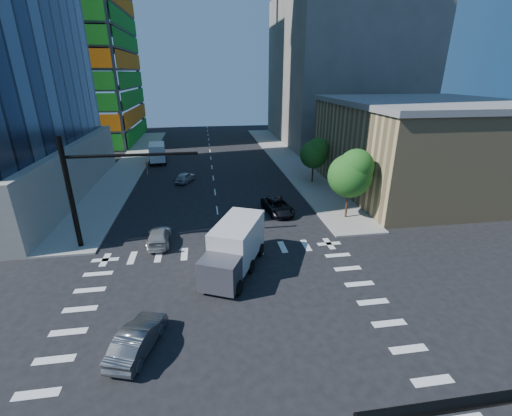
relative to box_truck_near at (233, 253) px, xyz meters
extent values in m
plane|color=black|center=(-0.64, -5.89, -1.54)|extent=(160.00, 160.00, 0.00)
cube|color=silver|center=(-0.64, -5.89, -1.53)|extent=(20.00, 20.00, 0.01)
cube|color=gray|center=(11.86, 34.11, -1.46)|extent=(5.00, 60.00, 0.15)
cube|color=gray|center=(-13.14, 34.11, -1.46)|extent=(5.00, 60.00, 0.15)
cube|color=#198E1F|center=(-15.54, 56.11, 22.96)|extent=(0.12, 24.00, 49.00)
cube|color=tan|center=(24.36, 16.11, 3.46)|extent=(20.00, 22.00, 10.00)
cube|color=slate|center=(24.36, 16.11, 8.76)|extent=(20.50, 22.50, 0.60)
cube|color=#635F59|center=(26.36, 49.11, 12.46)|extent=(24.00, 30.00, 28.00)
cylinder|color=black|center=(-12.14, 5.61, 3.11)|extent=(0.40, 0.40, 9.00)
cylinder|color=black|center=(-7.14, 5.61, 6.01)|extent=(10.00, 0.24, 0.24)
imported|color=black|center=(-6.14, 5.61, 4.91)|extent=(0.16, 0.20, 1.00)
cylinder|color=#382316|center=(11.86, 8.11, -0.25)|extent=(0.20, 0.20, 2.27)
sphere|color=#124513|center=(11.86, 8.11, 2.84)|extent=(4.16, 4.16, 4.16)
sphere|color=#337828|center=(12.26, 7.81, 3.81)|extent=(3.25, 3.25, 3.25)
cylinder|color=#382316|center=(12.16, 20.11, -0.42)|extent=(0.20, 0.20, 1.92)
sphere|color=#124513|center=(12.16, 20.11, 2.19)|extent=(3.52, 3.52, 3.52)
sphere|color=#337828|center=(12.56, 19.81, 3.01)|extent=(2.75, 2.75, 2.75)
imported|color=black|center=(5.50, 10.61, -0.83)|extent=(3.00, 5.34, 1.41)
imported|color=#B1B1B1|center=(-5.77, 5.37, -0.90)|extent=(1.82, 4.41, 1.27)
imported|color=#B4B6BC|center=(-4.34, 22.89, -0.88)|extent=(2.97, 4.12, 1.30)
imported|color=#54555A|center=(-5.52, -6.81, -0.83)|extent=(2.73, 4.56, 1.42)
cube|color=#BBBBBD|center=(0.00, 0.00, 0.53)|extent=(4.62, 6.02, 2.82)
cube|color=#47464F|center=(0.00, 0.00, -0.18)|extent=(3.08, 2.81, 2.06)
cube|color=silver|center=(-9.14, 34.78, 0.30)|extent=(2.83, 5.06, 2.52)
cube|color=#47464F|center=(-9.14, 34.78, -0.33)|extent=(2.40, 1.97, 1.84)
camera|label=1|loc=(-1.58, -21.42, 11.85)|focal=24.00mm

